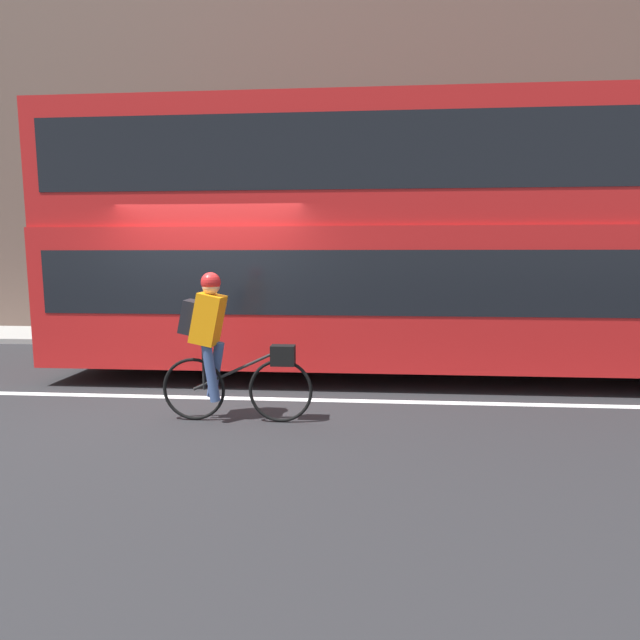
# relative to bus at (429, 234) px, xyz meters

# --- Properties ---
(ground_plane) EXTENTS (80.00, 80.00, 0.00)m
(ground_plane) POSITION_rel_bus_xyz_m (-3.04, -1.53, -2.15)
(ground_plane) COLOR #232326
(road_center_line) EXTENTS (50.00, 0.14, 0.01)m
(road_center_line) POSITION_rel_bus_xyz_m (-3.04, -1.58, -2.15)
(road_center_line) COLOR silver
(road_center_line) RESTS_ON ground_plane
(sidewalk_curb) EXTENTS (60.00, 1.88, 0.11)m
(sidewalk_curb) POSITION_rel_bus_xyz_m (-3.04, 2.98, -2.10)
(sidewalk_curb) COLOR gray
(sidewalk_curb) RESTS_ON ground_plane
(building_facade) EXTENTS (60.00, 0.30, 7.99)m
(building_facade) POSITION_rel_bus_xyz_m (-3.04, 4.07, 1.84)
(building_facade) COLOR brown
(building_facade) RESTS_ON ground_plane
(bus) EXTENTS (11.11, 2.50, 3.91)m
(bus) POSITION_rel_bus_xyz_m (0.00, 0.00, 0.00)
(bus) COLOR black
(bus) RESTS_ON ground_plane
(cyclist_on_bike) EXTENTS (1.68, 0.32, 1.65)m
(cyclist_on_bike) POSITION_rel_bus_xyz_m (-2.56, -2.45, -1.27)
(cyclist_on_bike) COLOR black
(cyclist_on_bike) RESTS_ON ground_plane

